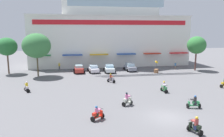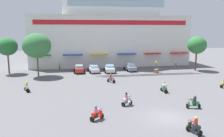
{
  "view_description": "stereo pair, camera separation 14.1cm",
  "coord_description": "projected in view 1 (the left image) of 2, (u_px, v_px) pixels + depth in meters",
  "views": [
    {
      "loc": [
        -8.97,
        -19.39,
        8.54
      ],
      "look_at": [
        -2.98,
        14.64,
        2.5
      ],
      "focal_mm": 35.38,
      "sensor_mm": 36.0,
      "label": 1
    },
    {
      "loc": [
        -8.83,
        -19.41,
        8.54
      ],
      "look_at": [
        -2.98,
        14.64,
        2.5
      ],
      "focal_mm": 35.38,
      "sensor_mm": 36.0,
      "label": 2
    }
  ],
  "objects": [
    {
      "name": "ground_plane",
      "position": [
        133.0,
        85.0,
        34.42
      ],
      "size": [
        128.0,
        128.0,
        0.0
      ],
      "primitive_type": "plane",
      "color": "#5E5D60"
    },
    {
      "name": "colonial_building",
      "position": [
        109.0,
        27.0,
        54.97
      ],
      "size": [
        37.59,
        16.06,
        21.69
      ],
      "color": "white",
      "rests_on": "ground"
    },
    {
      "name": "plaza_tree_0",
      "position": [
        37.0,
        46.0,
        40.12
      ],
      "size": [
        5.12,
        5.12,
        7.99
      ],
      "color": "brown",
      "rests_on": "ground"
    },
    {
      "name": "plaza_tree_1",
      "position": [
        197.0,
        45.0,
        46.32
      ],
      "size": [
        3.83,
        4.06,
        7.24
      ],
      "color": "brown",
      "rests_on": "ground"
    },
    {
      "name": "plaza_tree_2",
      "position": [
        7.0,
        47.0,
        42.72
      ],
      "size": [
        3.88,
        3.88,
        7.11
      ],
      "color": "brown",
      "rests_on": "ground"
    },
    {
      "name": "parked_car_0",
      "position": [
        79.0,
        69.0,
        44.86
      ],
      "size": [
        2.31,
        4.46,
        1.51
      ],
      "color": "#AD3027",
      "rests_on": "ground"
    },
    {
      "name": "parked_car_1",
      "position": [
        94.0,
        69.0,
        45.11
      ],
      "size": [
        2.51,
        4.31,
        1.42
      ],
      "color": "silver",
      "rests_on": "ground"
    },
    {
      "name": "parked_car_2",
      "position": [
        109.0,
        68.0,
        45.28
      ],
      "size": [
        2.53,
        4.55,
        1.49
      ],
      "color": "silver",
      "rests_on": "ground"
    },
    {
      "name": "parked_car_3",
      "position": [
        130.0,
        67.0,
        46.79
      ],
      "size": [
        2.37,
        4.14,
        1.6
      ],
      "color": "gray",
      "rests_on": "ground"
    },
    {
      "name": "scooter_rider_0",
      "position": [
        111.0,
        79.0,
        36.27
      ],
      "size": [
        1.28,
        1.44,
        1.49
      ],
      "color": "black",
      "rests_on": "ground"
    },
    {
      "name": "scooter_rider_1",
      "position": [
        27.0,
        87.0,
        30.86
      ],
      "size": [
        1.05,
        1.56,
        1.51
      ],
      "color": "black",
      "rests_on": "ground"
    },
    {
      "name": "scooter_rider_2",
      "position": [
        194.0,
        103.0,
        24.35
      ],
      "size": [
        1.53,
        0.76,
        1.48
      ],
      "color": "black",
      "rests_on": "ground"
    },
    {
      "name": "scooter_rider_4",
      "position": [
        127.0,
        100.0,
        25.18
      ],
      "size": [
        1.38,
        1.12,
        1.57
      ],
      "color": "black",
      "rests_on": "ground"
    },
    {
      "name": "scooter_rider_6",
      "position": [
        97.0,
        114.0,
        21.11
      ],
      "size": [
        1.44,
        1.27,
        1.46
      ],
      "color": "black",
      "rests_on": "ground"
    },
    {
      "name": "scooter_rider_7",
      "position": [
        164.0,
        88.0,
        30.64
      ],
      "size": [
        0.58,
        1.44,
        1.56
      ],
      "color": "black",
      "rests_on": "ground"
    },
    {
      "name": "scooter_rider_8",
      "position": [
        195.0,
        126.0,
        18.35
      ],
      "size": [
        0.94,
        1.4,
        1.54
      ],
      "color": "black",
      "rests_on": "ground"
    },
    {
      "name": "pedestrian_0",
      "position": [
        175.0,
        65.0,
        48.37
      ],
      "size": [
        0.44,
        0.44,
        1.66
      ],
      "color": "#816754",
      "rests_on": "ground"
    },
    {
      "name": "pedestrian_1",
      "position": [
        59.0,
        66.0,
        47.55
      ],
      "size": [
        0.52,
        0.52,
        1.66
      ],
      "color": "#4A504E",
      "rests_on": "ground"
    },
    {
      "name": "balloon_vendor_cart",
      "position": [
        156.0,
        68.0,
        44.46
      ],
      "size": [
        1.06,
        1.06,
        2.45
      ],
      "color": "#9C6944",
      "rests_on": "ground"
    }
  ]
}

